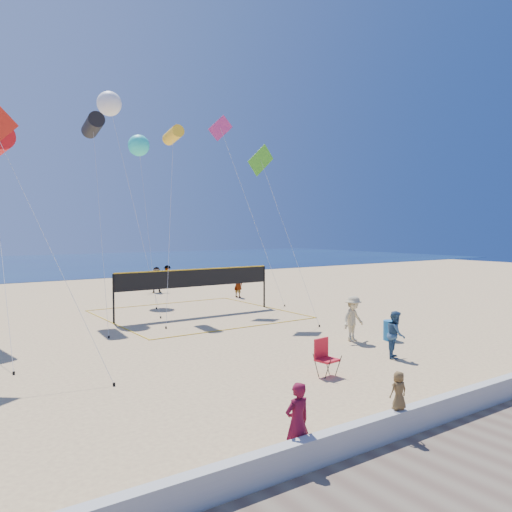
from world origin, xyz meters
TOP-DOWN VIEW (x-y plane):
  - ground at (0.00, 0.00)m, footprint 120.00×120.00m
  - ocean at (0.00, 62.00)m, footprint 140.00×50.00m
  - seawall at (0.00, -3.00)m, footprint 32.00×0.30m
  - boardwalk at (0.00, -5.00)m, footprint 32.00×3.60m
  - woman at (-3.61, -2.68)m, footprint 0.60×0.40m
  - toddler at (-0.93, -2.97)m, footprint 0.47×0.35m
  - bystander_a at (4.50, 1.64)m, footprint 1.05×1.03m
  - bystander_b at (5.17, 4.42)m, footprint 1.32×0.90m
  - far_person_1 at (4.93, 24.16)m, footprint 1.85×1.06m
  - far_person_2 at (8.50, 18.58)m, footprint 0.61×0.77m
  - far_person_4 at (7.50, 27.94)m, footprint 0.96×1.24m
  - camp_chair at (0.86, 1.44)m, footprint 0.70×0.83m
  - trash_barrel at (6.58, 3.68)m, footprint 0.72×0.72m
  - volleyball_net at (2.86, 13.98)m, footprint 9.44×9.29m
  - kite_1 at (-1.51, 17.58)m, footprint 2.10×8.01m
  - kite_2 at (2.53, 16.00)m, footprint 3.16×5.68m
  - kite_4 at (5.47, 11.30)m, footprint 1.74×4.14m
  - kite_5 at (6.31, 16.69)m, footprint 3.30×3.60m
  - kite_6 at (-0.01, 19.35)m, footprint 1.62×6.25m
  - kite_7 at (3.04, 22.53)m, footprint 2.10×6.45m

SIDE VIEW (x-z plane):
  - ground at x=0.00m, z-range 0.00..0.00m
  - ocean at x=0.00m, z-range 0.00..0.03m
  - boardwalk at x=0.00m, z-range 0.00..0.03m
  - seawall at x=0.00m, z-range 0.00..0.60m
  - trash_barrel at x=6.58m, z-range 0.00..0.83m
  - camp_chair at x=0.86m, z-range 0.02..1.31m
  - woman at x=-3.61m, z-range 0.00..1.61m
  - far_person_4 at x=7.50m, z-range 0.00..1.69m
  - bystander_a at x=4.50m, z-range 0.00..1.70m
  - far_person_2 at x=8.50m, z-range 0.00..1.85m
  - bystander_b at x=5.17m, z-range 0.00..1.88m
  - far_person_1 at x=4.93m, z-range 0.00..1.90m
  - toddler at x=-0.93m, z-range 0.60..1.46m
  - volleyball_net at x=2.86m, z-range 0.47..2.98m
  - kite_4 at x=5.47m, z-range 3.32..12.47m
  - kite_2 at x=2.53m, z-range 4.74..15.21m
  - kite_5 at x=6.31m, z-range 4.40..16.16m
  - kite_1 at x=-1.51m, z-range 4.87..15.80m
  - kite_7 at x=3.04m, z-range 4.81..15.90m
  - kite_6 at x=-0.01m, z-range 5.67..18.48m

